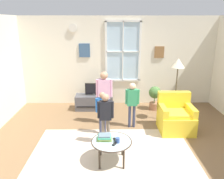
{
  "coord_description": "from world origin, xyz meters",
  "views": [
    {
      "loc": [
        -0.24,
        -3.89,
        2.47
      ],
      "look_at": [
        -0.2,
        0.94,
        1.0
      ],
      "focal_mm": 35.97,
      "sensor_mm": 36.0,
      "label": 1
    }
  ],
  "objects_px": {
    "television": "(94,89)",
    "person_green_shirt": "(132,100)",
    "floor_lamp": "(178,69)",
    "remote_near_books": "(115,140)",
    "potted_plant_by_window": "(155,96)",
    "cup": "(118,140)",
    "person_black_shirt": "(106,113)",
    "remote_near_cup": "(115,144)",
    "person_pink_shirt": "(104,92)",
    "coffee_table": "(112,142)",
    "tv_stand": "(94,102)",
    "book_stack": "(105,137)",
    "armchair": "(176,117)",
    "person_blue_shirt": "(102,108)"
  },
  "relations": [
    {
      "from": "television",
      "to": "person_green_shirt",
      "type": "height_order",
      "value": "person_green_shirt"
    },
    {
      "from": "floor_lamp",
      "to": "television",
      "type": "bearing_deg",
      "value": 158.54
    },
    {
      "from": "remote_near_books",
      "to": "potted_plant_by_window",
      "type": "xyz_separation_m",
      "value": [
        1.2,
        2.55,
        -0.03
      ]
    },
    {
      "from": "cup",
      "to": "person_black_shirt",
      "type": "xyz_separation_m",
      "value": [
        -0.22,
        0.69,
        0.22
      ]
    },
    {
      "from": "remote_near_cup",
      "to": "person_pink_shirt",
      "type": "distance_m",
      "value": 1.79
    },
    {
      "from": "person_green_shirt",
      "to": "floor_lamp",
      "type": "distance_m",
      "value": 1.34
    },
    {
      "from": "coffee_table",
      "to": "cup",
      "type": "bearing_deg",
      "value": -26.57
    },
    {
      "from": "remote_near_cup",
      "to": "person_pink_shirt",
      "type": "relative_size",
      "value": 0.11
    },
    {
      "from": "person_pink_shirt",
      "to": "tv_stand",
      "type": "bearing_deg",
      "value": 108.31
    },
    {
      "from": "book_stack",
      "to": "tv_stand",
      "type": "bearing_deg",
      "value": 98.08
    },
    {
      "from": "tv_stand",
      "to": "armchair",
      "type": "xyz_separation_m",
      "value": [
        1.99,
        -1.34,
        0.11
      ]
    },
    {
      "from": "remote_near_books",
      "to": "person_green_shirt",
      "type": "relative_size",
      "value": 0.13
    },
    {
      "from": "coffee_table",
      "to": "remote_near_books",
      "type": "distance_m",
      "value": 0.08
    },
    {
      "from": "television",
      "to": "remote_near_cup",
      "type": "bearing_deg",
      "value": -78.6
    },
    {
      "from": "coffee_table",
      "to": "tv_stand",
      "type": "bearing_deg",
      "value": 100.61
    },
    {
      "from": "tv_stand",
      "to": "coffee_table",
      "type": "relative_size",
      "value": 1.46
    },
    {
      "from": "remote_near_books",
      "to": "person_black_shirt",
      "type": "xyz_separation_m",
      "value": [
        -0.18,
        0.62,
        0.25
      ]
    },
    {
      "from": "remote_near_books",
      "to": "person_green_shirt",
      "type": "distance_m",
      "value": 1.49
    },
    {
      "from": "person_pink_shirt",
      "to": "floor_lamp",
      "type": "relative_size",
      "value": 0.82
    },
    {
      "from": "television",
      "to": "potted_plant_by_window",
      "type": "height_order",
      "value": "television"
    },
    {
      "from": "coffee_table",
      "to": "remote_near_cup",
      "type": "height_order",
      "value": "remote_near_cup"
    },
    {
      "from": "armchair",
      "to": "book_stack",
      "type": "xyz_separation_m",
      "value": [
        -1.63,
        -1.2,
        0.15
      ]
    },
    {
      "from": "cup",
      "to": "person_green_shirt",
      "type": "relative_size",
      "value": 0.08
    },
    {
      "from": "remote_near_cup",
      "to": "person_black_shirt",
      "type": "xyz_separation_m",
      "value": [
        -0.17,
        0.74,
        0.25
      ]
    },
    {
      "from": "coffee_table",
      "to": "person_pink_shirt",
      "type": "xyz_separation_m",
      "value": [
        -0.17,
        1.62,
        0.44
      ]
    },
    {
      "from": "cup",
      "to": "book_stack",
      "type": "bearing_deg",
      "value": 155.91
    },
    {
      "from": "tv_stand",
      "to": "person_green_shirt",
      "type": "relative_size",
      "value": 0.97
    },
    {
      "from": "person_black_shirt",
      "to": "armchair",
      "type": "bearing_deg",
      "value": 20.64
    },
    {
      "from": "coffee_table",
      "to": "person_black_shirt",
      "type": "height_order",
      "value": "person_black_shirt"
    },
    {
      "from": "remote_near_cup",
      "to": "person_pink_shirt",
      "type": "bearing_deg",
      "value": 97.37
    },
    {
      "from": "book_stack",
      "to": "person_blue_shirt",
      "type": "bearing_deg",
      "value": 93.91
    },
    {
      "from": "tv_stand",
      "to": "person_blue_shirt",
      "type": "relative_size",
      "value": 1.07
    },
    {
      "from": "book_stack",
      "to": "floor_lamp",
      "type": "relative_size",
      "value": 0.16
    },
    {
      "from": "remote_near_cup",
      "to": "person_green_shirt",
      "type": "height_order",
      "value": "person_green_shirt"
    },
    {
      "from": "person_pink_shirt",
      "to": "person_blue_shirt",
      "type": "bearing_deg",
      "value": -93.03
    },
    {
      "from": "television",
      "to": "person_green_shirt",
      "type": "relative_size",
      "value": 0.45
    },
    {
      "from": "television",
      "to": "potted_plant_by_window",
      "type": "relative_size",
      "value": 0.73
    },
    {
      "from": "book_stack",
      "to": "remote_near_books",
      "type": "relative_size",
      "value": 1.89
    },
    {
      "from": "person_black_shirt",
      "to": "remote_near_books",
      "type": "bearing_deg",
      "value": -73.88
    },
    {
      "from": "cup",
      "to": "remote_near_cup",
      "type": "xyz_separation_m",
      "value": [
        -0.05,
        -0.05,
        -0.04
      ]
    },
    {
      "from": "armchair",
      "to": "person_green_shirt",
      "type": "relative_size",
      "value": 0.79
    },
    {
      "from": "person_black_shirt",
      "to": "person_green_shirt",
      "type": "height_order",
      "value": "person_green_shirt"
    },
    {
      "from": "coffee_table",
      "to": "person_pink_shirt",
      "type": "relative_size",
      "value": 0.55
    },
    {
      "from": "book_stack",
      "to": "person_black_shirt",
      "type": "distance_m",
      "value": 0.63
    },
    {
      "from": "remote_near_books",
      "to": "potted_plant_by_window",
      "type": "height_order",
      "value": "potted_plant_by_window"
    },
    {
      "from": "television",
      "to": "remote_near_books",
      "type": "bearing_deg",
      "value": -77.95
    },
    {
      "from": "television",
      "to": "person_green_shirt",
      "type": "xyz_separation_m",
      "value": [
        0.98,
        -1.16,
        0.08
      ]
    },
    {
      "from": "remote_near_books",
      "to": "person_blue_shirt",
      "type": "xyz_separation_m",
      "value": [
        -0.26,
        1.06,
        0.19
      ]
    },
    {
      "from": "person_black_shirt",
      "to": "floor_lamp",
      "type": "distance_m",
      "value": 2.17
    },
    {
      "from": "person_black_shirt",
      "to": "person_pink_shirt",
      "type": "xyz_separation_m",
      "value": [
        -0.05,
        0.99,
        0.14
      ]
    }
  ]
}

